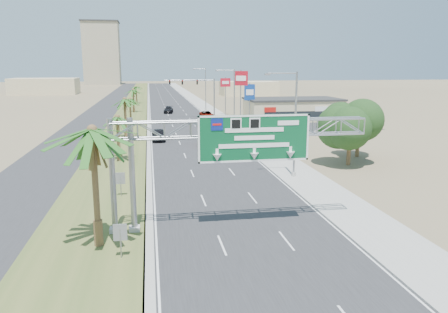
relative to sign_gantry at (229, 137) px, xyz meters
name	(u,v)px	position (x,y,z in m)	size (l,w,h in m)	color
ground	(291,304)	(1.06, -9.93, -6.06)	(600.00, 600.00, 0.00)	#8C7A59
road	(170,103)	(1.06, 100.07, -6.05)	(12.00, 300.00, 0.02)	#28282B
sidewalk_right	(200,103)	(9.56, 100.07, -6.01)	(4.00, 300.00, 0.10)	#9E9B93
median_grass	(135,103)	(-8.94, 100.07, -6.00)	(7.00, 300.00, 0.12)	#435425
opposing_road	(110,104)	(-15.94, 100.07, -6.05)	(8.00, 300.00, 0.02)	#28282B
sign_gantry	(229,137)	(0.00, 0.00, 0.00)	(16.75, 1.24, 7.50)	gray
palm_near	(92,131)	(-8.14, -1.93, 0.87)	(5.70, 5.70, 8.35)	brown
palm_row_b	(117,118)	(-8.44, 22.07, -1.16)	(3.99, 3.99, 5.95)	brown
palm_row_c	(125,100)	(-8.44, 38.07, -0.39)	(3.99, 3.99, 6.75)	brown
palm_row_d	(130,99)	(-8.44, 56.07, -1.64)	(3.99, 3.99, 5.45)	brown
palm_row_e	(133,90)	(-8.44, 75.07, -0.97)	(3.99, 3.99, 6.15)	brown
palm_row_f	(136,87)	(-8.44, 100.07, -1.35)	(3.99, 3.99, 5.75)	brown
streetlight_near	(293,129)	(8.36, 12.07, -1.36)	(3.27, 0.44, 10.00)	gray
streetlight_mid	(233,103)	(8.36, 42.07, -1.36)	(3.27, 0.44, 10.00)	gray
streetlight_far	(205,91)	(8.36, 78.07, -1.36)	(3.27, 0.44, 10.00)	gray
signal_mast	(204,94)	(6.23, 62.05, -1.21)	(10.28, 0.71, 8.00)	gray
store_building	(292,110)	(23.06, 56.07, -4.06)	(18.00, 10.00, 4.00)	#C8B287
oak_near	(351,123)	(16.06, 16.07, -1.53)	(4.50, 4.50, 6.80)	brown
oak_far	(359,125)	(19.06, 20.07, -2.24)	(3.50, 3.50, 5.60)	brown
median_signback_a	(120,235)	(-6.74, -3.93, -4.61)	(0.75, 0.08, 2.08)	gray
median_signback_b	(120,180)	(-7.44, 8.07, -4.61)	(0.75, 0.08, 2.08)	gray
tower_distant	(102,54)	(-30.94, 240.07, 11.44)	(20.00, 16.00, 35.00)	tan
building_distant_left	(45,86)	(-43.94, 150.07, -3.06)	(24.00, 14.00, 6.00)	#C8B287
building_distant_right	(249,88)	(31.06, 130.07, -3.56)	(20.00, 12.00, 5.00)	#C8B287
car_left_lane	(159,135)	(-3.74, 35.50, -5.22)	(1.97, 4.89, 1.66)	black
car_mid_lane	(205,140)	(2.26, 30.69, -5.33)	(1.55, 4.44, 1.46)	maroon
car_right_lane	(207,115)	(6.56, 61.30, -5.32)	(2.44, 5.29, 1.47)	gray
car_far	(169,110)	(-0.65, 73.01, -5.35)	(1.99, 4.89, 1.42)	black
pole_sign_red_near	(241,82)	(10.42, 46.00, 1.78)	(2.41, 0.75, 9.88)	gray
pole_sign_blue	(250,94)	(13.79, 53.89, -0.67)	(2.02, 0.53, 7.36)	gray
pole_sign_red_far	(225,85)	(11.28, 66.01, 0.38)	(2.22, 0.64, 8.16)	gray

